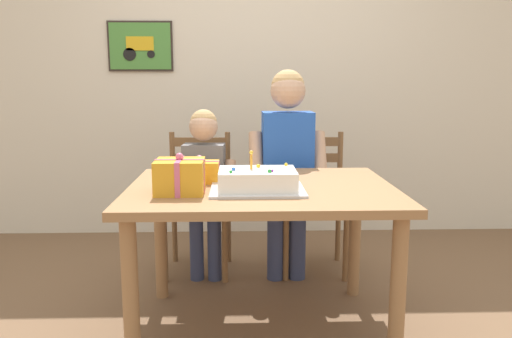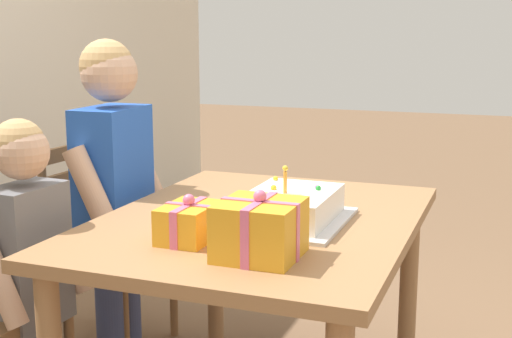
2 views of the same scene
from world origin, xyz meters
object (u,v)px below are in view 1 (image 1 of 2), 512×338
(child_older, at_px, (287,155))
(child_younger, at_px, (204,178))
(chair_right, at_px, (314,201))
(gift_box_beside_cake, at_px, (180,176))
(chair_left, at_px, (198,202))
(birthday_cake, at_px, (257,181))
(dining_table, at_px, (261,206))
(gift_box_red_large, at_px, (200,172))

(child_older, distance_m, child_younger, 0.54)
(chair_right, height_order, child_younger, child_younger)
(gift_box_beside_cake, bearing_deg, chair_left, 90.10)
(child_younger, bearing_deg, birthday_cake, -68.99)
(birthday_cake, height_order, child_younger, child_younger)
(dining_table, xyz_separation_m, child_older, (0.19, 0.67, 0.16))
(birthday_cake, bearing_deg, gift_box_beside_cake, -175.84)
(gift_box_red_large, height_order, chair_right, chair_right)
(gift_box_beside_cake, xyz_separation_m, child_older, (0.57, 0.82, -0.02))
(child_younger, bearing_deg, dining_table, -64.02)
(birthday_cake, distance_m, child_older, 0.82)
(chair_right, bearing_deg, gift_box_beside_cake, -127.32)
(gift_box_beside_cake, bearing_deg, child_older, 54.98)
(child_younger, bearing_deg, gift_box_red_large, -88.34)
(gift_box_red_large, distance_m, chair_left, 0.84)
(chair_right, xyz_separation_m, child_older, (-0.20, -0.19, 0.34))
(birthday_cake, xyz_separation_m, chair_right, (0.41, 0.99, -0.34))
(chair_left, height_order, child_younger, child_younger)
(chair_left, relative_size, child_older, 0.69)
(dining_table, height_order, birthday_cake, birthday_cake)
(chair_left, relative_size, chair_right, 1.00)
(chair_left, height_order, chair_right, same)
(chair_left, bearing_deg, child_younger, -73.78)
(dining_table, height_order, child_younger, child_younger)
(gift_box_red_large, height_order, child_older, child_older)
(dining_table, relative_size, child_younger, 1.19)
(gift_box_beside_cake, distance_m, chair_right, 1.32)
(gift_box_beside_cake, xyz_separation_m, child_younger, (0.05, 0.82, -0.17))
(gift_box_red_large, height_order, child_younger, child_younger)
(child_younger, bearing_deg, chair_right, 15.08)
(gift_box_red_large, distance_m, child_younger, 0.59)
(birthday_cake, bearing_deg, child_older, 74.85)
(dining_table, relative_size, birthday_cake, 2.96)
(gift_box_red_large, height_order, gift_box_beside_cake, gift_box_beside_cake)
(chair_right, distance_m, child_older, 0.44)
(dining_table, distance_m, child_older, 0.72)
(dining_table, distance_m, chair_left, 0.97)
(dining_table, distance_m, birthday_cake, 0.19)
(chair_left, bearing_deg, gift_box_beside_cake, -89.90)
(child_older, bearing_deg, chair_right, 44.38)
(gift_box_red_large, relative_size, gift_box_beside_cake, 0.89)
(chair_right, bearing_deg, birthday_cake, -112.70)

